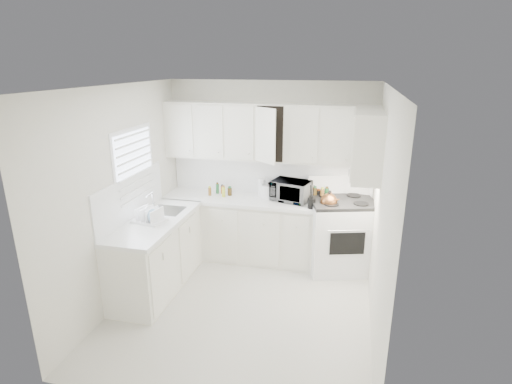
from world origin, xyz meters
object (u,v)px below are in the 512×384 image
(stove, at_px, (341,225))
(microwave, at_px, (291,188))
(dish_rack, at_px, (149,214))
(utensil_crock, at_px, (312,196))
(tea_kettle, at_px, (329,200))
(rice_cooker, at_px, (269,190))

(stove, height_order, microwave, stove)
(dish_rack, bearing_deg, stove, 36.25)
(stove, height_order, dish_rack, stove)
(stove, relative_size, utensil_crock, 3.94)
(utensil_crock, bearing_deg, dish_rack, -153.56)
(tea_kettle, bearing_deg, stove, 62.30)
(utensil_crock, bearing_deg, rice_cooker, 153.31)
(rice_cooker, bearing_deg, tea_kettle, -4.37)
(stove, xyz_separation_m, tea_kettle, (-0.18, -0.16, 0.41))
(rice_cooker, relative_size, utensil_crock, 0.66)
(stove, bearing_deg, tea_kettle, -154.47)
(microwave, relative_size, dish_rack, 1.40)
(microwave, height_order, rice_cooker, microwave)
(microwave, bearing_deg, dish_rack, -127.95)
(dish_rack, bearing_deg, microwave, 47.52)
(microwave, bearing_deg, tea_kettle, -8.42)
(tea_kettle, relative_size, utensil_crock, 0.84)
(microwave, distance_m, utensil_crock, 0.41)
(stove, distance_m, microwave, 0.87)
(tea_kettle, distance_m, microwave, 0.60)
(microwave, distance_m, dish_rack, 1.99)
(stove, distance_m, tea_kettle, 0.47)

